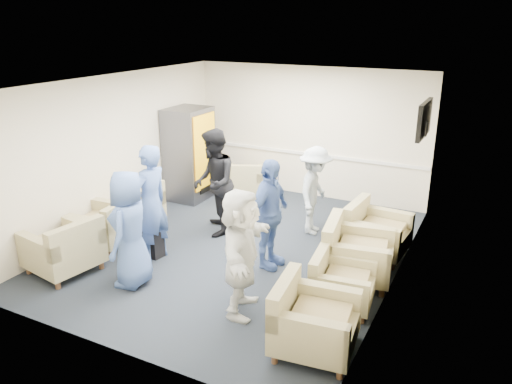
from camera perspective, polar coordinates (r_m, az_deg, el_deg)
The scene contains 25 objects.
floor at distance 8.31m, azimuth -1.86°, elevation -6.40°, with size 6.00×6.00×0.00m, color black.
ceiling at distance 7.54m, azimuth -2.09°, elevation 12.42°, with size 6.00×6.00×0.00m, color white.
back_wall at distance 10.46m, azimuth 6.02°, elevation 6.77°, with size 5.00×0.02×2.70m, color beige.
front_wall at distance 5.55m, azimuth -17.13°, elevation -5.56°, with size 5.00×0.02×2.70m, color beige.
left_wall at distance 9.24m, azimuth -15.72°, elevation 4.48°, with size 0.02×6.00×2.70m, color beige.
right_wall at distance 7.02m, azimuth 16.23°, elevation -0.22°, with size 0.02×6.00×2.70m, color beige.
chair_rail at distance 10.55m, azimuth 5.90°, elevation 4.37°, with size 4.98×0.04×0.06m, color white.
tv at distance 8.57m, azimuth 18.67°, elevation 7.85°, with size 0.10×1.00×0.58m.
armchair_left_near at distance 7.91m, azimuth -20.94°, elevation -6.22°, with size 1.05×1.05×0.73m.
armchair_left_mid at distance 8.63m, azimuth -16.69°, elevation -3.78°, with size 0.92×0.92×0.67m.
armchair_left_far at distance 9.07m, azimuth -13.89°, elevation -2.18°, with size 0.97×0.97×0.74m.
armchair_right_near at distance 5.84m, azimuth 6.20°, elevation -14.63°, with size 0.99×0.99×0.71m.
armchair_right_midnear at distance 6.72m, azimuth 9.44°, elevation -10.34°, with size 0.86×0.86×0.62m.
armchair_right_midfar at distance 7.37m, azimuth 11.12°, elevation -7.08°, with size 1.07×1.07×0.75m.
armchair_right_far at distance 8.18m, azimuth 13.33°, elevation -4.61°, with size 0.96×0.96×0.72m.
armchair_corner at distance 10.64m, azimuth -1.26°, elevation 1.29°, with size 1.03×1.03×0.62m.
vending_machine at distance 10.37m, azimuth -7.60°, elevation 4.33°, with size 0.77×0.90×1.90m.
backpack at distance 8.09m, azimuth -11.70°, elevation -5.43°, with size 0.34×0.26×0.52m.
pillow at distance 7.86m, azimuth -21.11°, elevation -4.93°, with size 0.47×0.35×0.14m, color white.
person_front_left at distance 7.13m, azimuth -14.22°, elevation -4.14°, with size 0.82×0.53×1.68m, color #4562A6.
person_mid_left at distance 7.76m, azimuth -11.96°, elevation -1.34°, with size 0.67×0.44×1.84m, color #4562A6.
person_back_left at distance 8.57m, azimuth -4.84°, elevation 1.06°, with size 0.90×0.70×1.85m, color black.
person_back_right at distance 8.66m, azimuth 6.73°, elevation 0.14°, with size 1.00×0.58×1.56m, color silver.
person_mid_right at distance 7.40m, azimuth 1.51°, elevation -2.58°, with size 0.99×0.41×1.69m, color #4562A6.
person_front_right at distance 6.27m, azimuth -1.70°, elevation -6.91°, with size 1.55×0.49×1.67m, color white.
Camera 1 is at (3.63, -6.55, 3.61)m, focal length 35.00 mm.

